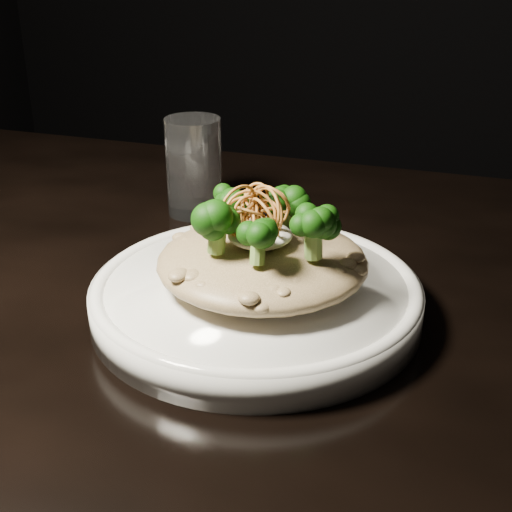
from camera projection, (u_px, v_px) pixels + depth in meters
The scene contains 7 objects.
table at pixel (230, 362), 0.70m from camera, with size 1.10×0.80×0.75m.
plate at pixel (256, 299), 0.61m from camera, with size 0.28×0.28×0.03m, color white.
risotto at pixel (262, 261), 0.60m from camera, with size 0.18×0.18×0.04m, color brown.
broccoli at pixel (257, 215), 0.57m from camera, with size 0.14×0.14×0.05m, color black, non-canonical shape.
cheese at pixel (260, 235), 0.58m from camera, with size 0.05×0.05×0.01m, color white.
shallots at pixel (255, 204), 0.57m from camera, with size 0.05×0.05×0.03m, color brown, non-canonical shape.
drinking_glass at pixel (194, 167), 0.80m from camera, with size 0.06×0.06×0.11m, color silver.
Camera 1 is at (0.21, -0.55, 1.06)m, focal length 50.00 mm.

